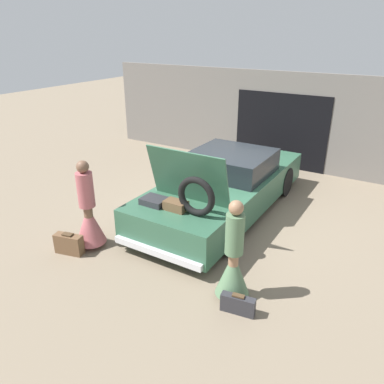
{
  "coord_description": "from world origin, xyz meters",
  "views": [
    {
      "loc": [
        3.45,
        -7.07,
        3.88
      ],
      "look_at": [
        0.0,
        -1.42,
        0.99
      ],
      "focal_mm": 35.0,
      "sensor_mm": 36.0,
      "label": 1
    }
  ],
  "objects_px": {
    "person_right": "(233,264)",
    "car": "(225,186)",
    "suitcase_beside_right_person": "(238,304)",
    "suitcase_beside_left_person": "(69,244)",
    "person_left": "(89,217)"
  },
  "relations": [
    {
      "from": "car",
      "to": "suitcase_beside_left_person",
      "type": "relative_size",
      "value": 9.2
    },
    {
      "from": "car",
      "to": "suitcase_beside_right_person",
      "type": "xyz_separation_m",
      "value": [
        1.73,
        -2.97,
        -0.46
      ]
    },
    {
      "from": "car",
      "to": "suitcase_beside_left_person",
      "type": "xyz_separation_m",
      "value": [
        -1.65,
        -3.14,
        -0.42
      ]
    },
    {
      "from": "car",
      "to": "suitcase_beside_left_person",
      "type": "bearing_deg",
      "value": -117.71
    },
    {
      "from": "car",
      "to": "person_right",
      "type": "bearing_deg",
      "value": -60.85
    },
    {
      "from": "person_left",
      "to": "suitcase_beside_right_person",
      "type": "bearing_deg",
      "value": 87.13
    },
    {
      "from": "person_left",
      "to": "person_right",
      "type": "distance_m",
      "value": 3.01
    },
    {
      "from": "person_right",
      "to": "person_left",
      "type": "bearing_deg",
      "value": 94.81
    },
    {
      "from": "car",
      "to": "suitcase_beside_right_person",
      "type": "bearing_deg",
      "value": -59.74
    },
    {
      "from": "person_left",
      "to": "suitcase_beside_left_person",
      "type": "height_order",
      "value": "person_left"
    },
    {
      "from": "person_right",
      "to": "suitcase_beside_right_person",
      "type": "distance_m",
      "value": 0.58
    },
    {
      "from": "person_right",
      "to": "car",
      "type": "bearing_deg",
      "value": 33.39
    },
    {
      "from": "car",
      "to": "person_right",
      "type": "height_order",
      "value": "car"
    },
    {
      "from": "suitcase_beside_left_person",
      "to": "suitcase_beside_right_person",
      "type": "distance_m",
      "value": 3.39
    },
    {
      "from": "car",
      "to": "suitcase_beside_right_person",
      "type": "distance_m",
      "value": 3.47
    }
  ]
}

